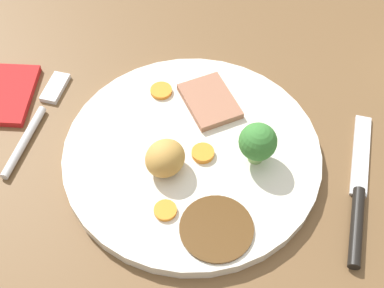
{
  "coord_description": "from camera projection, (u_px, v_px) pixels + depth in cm",
  "views": [
    {
      "loc": [
        5.75,
        -32.03,
        48.41
      ],
      "look_at": [
        -2.63,
        -2.01,
        6.0
      ],
      "focal_mm": 47.93,
      "sensor_mm": 36.0,
      "label": 1
    }
  ],
  "objects": [
    {
      "name": "dining_table",
      "position": [
        220.0,
        157.0,
        0.57
      ],
      "size": [
        120.0,
        84.0,
        3.6
      ],
      "primitive_type": "cube",
      "color": "brown",
      "rests_on": "ground"
    },
    {
      "name": "gravy_pool",
      "position": [
        217.0,
        228.0,
        0.48
      ],
      "size": [
        7.03,
        7.03,
        0.3
      ],
      "primitive_type": "cylinder",
      "color": "#563819",
      "rests_on": "dinner_plate"
    },
    {
      "name": "carrot_coin_back",
      "position": [
        165.0,
        210.0,
        0.49
      ],
      "size": [
        2.22,
        2.22,
        0.45
      ],
      "primitive_type": "cylinder",
      "color": "orange",
      "rests_on": "dinner_plate"
    },
    {
      "name": "broccoli_floret",
      "position": [
        258.0,
        142.0,
        0.51
      ],
      "size": [
        3.86,
        3.86,
        4.81
      ],
      "color": "#8CB766",
      "rests_on": "dinner_plate"
    },
    {
      "name": "carrot_coin_side",
      "position": [
        161.0,
        91.0,
        0.58
      ],
      "size": [
        2.46,
        2.46,
        0.46
      ],
      "primitive_type": "cylinder",
      "color": "orange",
      "rests_on": "dinner_plate"
    },
    {
      "name": "fork",
      "position": [
        38.0,
        118.0,
        0.57
      ],
      "size": [
        2.08,
        15.27,
        0.9
      ],
      "rotation": [
        0.0,
        0.0,
        1.59
      ],
      "color": "silver",
      "rests_on": "dining_table"
    },
    {
      "name": "dinner_plate",
      "position": [
        192.0,
        154.0,
        0.54
      ],
      "size": [
        27.01,
        27.01,
        1.4
      ],
      "primitive_type": "cylinder",
      "color": "silver",
      "rests_on": "dining_table"
    },
    {
      "name": "knife",
      "position": [
        358.0,
        198.0,
        0.51
      ],
      "size": [
        1.96,
        18.53,
        1.2
      ],
      "rotation": [
        0.0,
        0.0,
        1.6
      ],
      "color": "black",
      "rests_on": "dining_table"
    },
    {
      "name": "roast_potato_left",
      "position": [
        165.0,
        158.0,
        0.51
      ],
      "size": [
        5.15,
        5.37,
        3.58
      ],
      "primitive_type": "ellipsoid",
      "rotation": [
        0.0,
        0.0,
        1.17
      ],
      "color": "#BC8C42",
      "rests_on": "dinner_plate"
    },
    {
      "name": "meat_slice_main",
      "position": [
        210.0,
        101.0,
        0.57
      ],
      "size": [
        8.27,
        8.53,
        0.8
      ],
      "primitive_type": "cube",
      "rotation": [
        0.0,
        0.0,
        5.39
      ],
      "color": "#9E664C",
      "rests_on": "dinner_plate"
    },
    {
      "name": "carrot_coin_front",
      "position": [
        203.0,
        153.0,
        0.53
      ],
      "size": [
        2.36,
        2.36,
        0.57
      ],
      "primitive_type": "cylinder",
      "color": "orange",
      "rests_on": "dinner_plate"
    }
  ]
}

